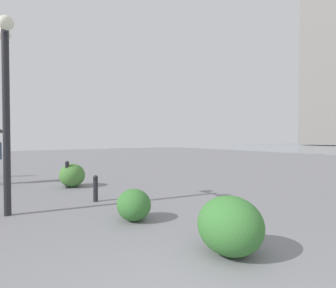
# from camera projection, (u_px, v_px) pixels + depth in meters

# --- Properties ---
(lamppost) EXTENTS (0.98, 0.28, 4.04)m
(lamppost) POSITION_uv_depth(u_px,v_px,m) (6.00, 87.00, 5.47)
(lamppost) COLOR #232328
(lamppost) RESTS_ON ground
(bollard_near) EXTENTS (0.13, 0.13, 0.68)m
(bollard_near) POSITION_uv_depth(u_px,v_px,m) (96.00, 188.00, 6.74)
(bollard_near) COLOR #232328
(bollard_near) RESTS_ON ground
(bollard_mid) EXTENTS (0.13, 0.13, 0.89)m
(bollard_mid) POSITION_uv_depth(u_px,v_px,m) (67.00, 174.00, 8.50)
(bollard_mid) COLOR #232328
(bollard_mid) RESTS_ON ground
(shrub_low) EXTENTS (0.73, 0.66, 0.62)m
(shrub_low) POSITION_uv_depth(u_px,v_px,m) (134.00, 205.00, 5.19)
(shrub_low) COLOR #387533
(shrub_low) RESTS_ON ground
(shrub_round) EXTENTS (0.91, 0.82, 0.77)m
(shrub_round) POSITION_uv_depth(u_px,v_px,m) (72.00, 175.00, 8.74)
(shrub_round) COLOR #477F38
(shrub_round) RESTS_ON ground
(shrub_wide) EXTENTS (0.97, 0.87, 0.82)m
(shrub_wide) POSITION_uv_depth(u_px,v_px,m) (230.00, 225.00, 3.68)
(shrub_wide) COLOR #387533
(shrub_wide) RESTS_ON ground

